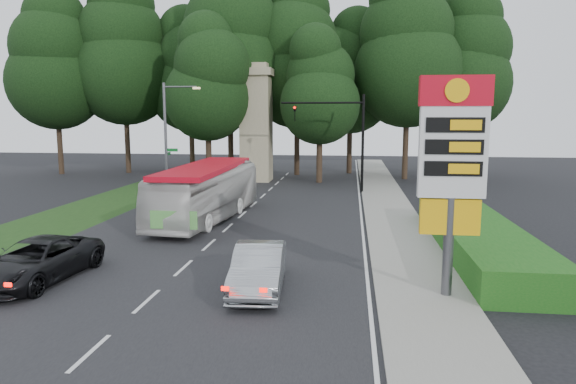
# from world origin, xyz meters

# --- Properties ---
(ground) EXTENTS (120.00, 120.00, 0.00)m
(ground) POSITION_xyz_m (0.00, 0.00, 0.00)
(ground) COLOR black
(ground) RESTS_ON ground
(road_surface) EXTENTS (14.00, 80.00, 0.02)m
(road_surface) POSITION_xyz_m (0.00, 12.00, 0.01)
(road_surface) COLOR black
(road_surface) RESTS_ON ground
(sidewalk_right) EXTENTS (3.00, 80.00, 0.12)m
(sidewalk_right) POSITION_xyz_m (8.50, 12.00, 0.06)
(sidewalk_right) COLOR gray
(sidewalk_right) RESTS_ON ground
(grass_verge_left) EXTENTS (5.00, 50.00, 0.02)m
(grass_verge_left) POSITION_xyz_m (-9.50, 18.00, 0.01)
(grass_verge_left) COLOR #193814
(grass_verge_left) RESTS_ON ground
(hedge) EXTENTS (3.00, 14.00, 1.20)m
(hedge) POSITION_xyz_m (11.50, 8.00, 0.60)
(hedge) COLOR #195316
(hedge) RESTS_ON ground
(gas_station_pylon) EXTENTS (2.10, 0.45, 6.85)m
(gas_station_pylon) POSITION_xyz_m (9.20, 1.99, 4.45)
(gas_station_pylon) COLOR #59595E
(gas_station_pylon) RESTS_ON ground
(traffic_signal_mast) EXTENTS (6.10, 0.35, 7.20)m
(traffic_signal_mast) POSITION_xyz_m (5.68, 24.00, 4.67)
(traffic_signal_mast) COLOR black
(traffic_signal_mast) RESTS_ON ground
(streetlight_signs) EXTENTS (2.75, 0.98, 8.00)m
(streetlight_signs) POSITION_xyz_m (-6.99, 22.01, 4.44)
(streetlight_signs) COLOR #59595E
(streetlight_signs) RESTS_ON ground
(monument) EXTENTS (3.00, 3.00, 10.05)m
(monument) POSITION_xyz_m (-2.00, 30.00, 5.10)
(monument) COLOR gray
(monument) RESTS_ON ground
(tree_far_west) EXTENTS (8.96, 8.96, 17.60)m
(tree_far_west) POSITION_xyz_m (-22.00, 33.00, 10.68)
(tree_far_west) COLOR #2D2116
(tree_far_west) RESTS_ON ground
(tree_west_mid) EXTENTS (9.80, 9.80, 19.25)m
(tree_west_mid) POSITION_xyz_m (-16.00, 35.00, 11.69)
(tree_west_mid) COLOR #2D2116
(tree_west_mid) RESTS_ON ground
(tree_west_near) EXTENTS (8.40, 8.40, 16.50)m
(tree_west_near) POSITION_xyz_m (-10.00, 37.00, 10.02)
(tree_west_near) COLOR #2D2116
(tree_west_near) RESTS_ON ground
(tree_center_left) EXTENTS (10.08, 10.08, 19.80)m
(tree_center_left) POSITION_xyz_m (-5.00, 33.00, 12.02)
(tree_center_left) COLOR #2D2116
(tree_center_left) RESTS_ON ground
(tree_center_right) EXTENTS (9.24, 9.24, 18.15)m
(tree_center_right) POSITION_xyz_m (1.00, 35.00, 11.02)
(tree_center_right) COLOR #2D2116
(tree_center_right) RESTS_ON ground
(tree_east_near) EXTENTS (8.12, 8.12, 15.95)m
(tree_east_near) POSITION_xyz_m (6.00, 37.00, 9.68)
(tree_east_near) COLOR #2D2116
(tree_east_near) RESTS_ON ground
(tree_east_mid) EXTENTS (9.52, 9.52, 18.70)m
(tree_east_mid) POSITION_xyz_m (11.00, 33.00, 11.35)
(tree_east_mid) COLOR #2D2116
(tree_east_mid) RESTS_ON ground
(tree_far_east) EXTENTS (8.68, 8.68, 17.05)m
(tree_far_east) POSITION_xyz_m (16.00, 35.00, 10.35)
(tree_far_east) COLOR #2D2116
(tree_far_east) RESTS_ON ground
(tree_monument_left) EXTENTS (7.28, 7.28, 14.30)m
(tree_monument_left) POSITION_xyz_m (-6.00, 29.00, 8.68)
(tree_monument_left) COLOR #2D2116
(tree_monument_left) RESTS_ON ground
(tree_monument_right) EXTENTS (6.72, 6.72, 13.20)m
(tree_monument_right) POSITION_xyz_m (3.50, 29.50, 8.01)
(tree_monument_right) COLOR #2D2116
(tree_monument_right) RESTS_ON ground
(transit_bus) EXTENTS (3.58, 11.02, 3.01)m
(transit_bus) POSITION_xyz_m (-1.61, 12.88, 1.51)
(transit_bus) COLOR silver
(transit_bus) RESTS_ON ground
(sedan_silver) EXTENTS (1.91, 4.61, 1.48)m
(sedan_silver) POSITION_xyz_m (3.23, 2.00, 0.74)
(sedan_silver) COLOR #A6AAAE
(sedan_silver) RESTS_ON ground
(suv_charcoal) EXTENTS (2.83, 5.40, 1.45)m
(suv_charcoal) POSITION_xyz_m (-4.54, 1.97, 0.73)
(suv_charcoal) COLOR black
(suv_charcoal) RESTS_ON ground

